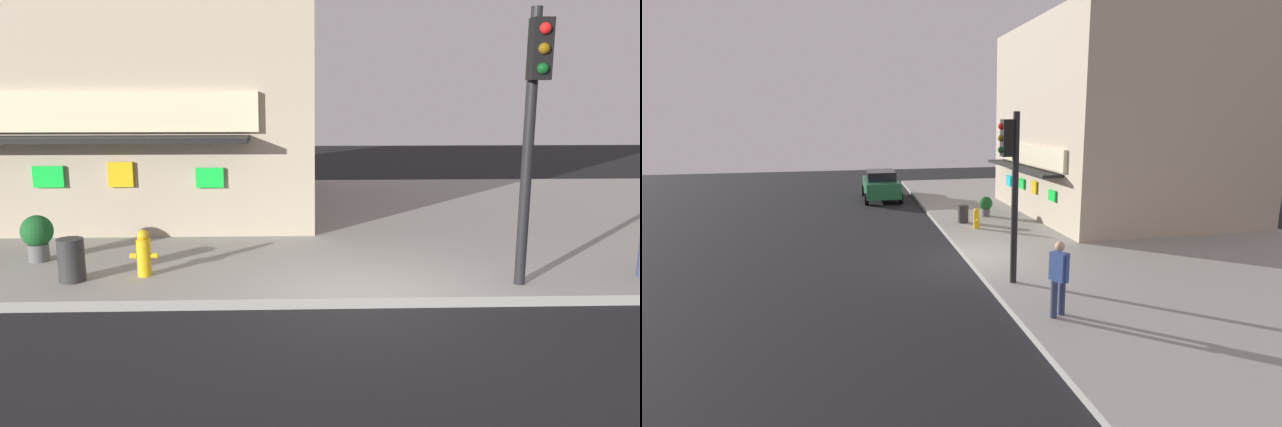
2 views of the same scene
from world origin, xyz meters
TOP-DOWN VIEW (x-y plane):
  - ground_plane at (0.00, 0.00)m, footprint 60.05×60.05m
  - sidewalk at (0.00, 6.70)m, footprint 40.04×13.40m
  - corner_building at (-5.90, 8.71)m, footprint 10.28×9.56m
  - traffic_light at (2.67, 0.56)m, footprint 0.32×0.58m
  - fire_hydrant at (-3.91, 1.37)m, footprint 0.49×0.25m
  - trash_can at (-5.10, 1.10)m, footprint 0.46×0.46m
  - potted_plant_by_doorway at (-6.22, 2.44)m, footprint 0.61×0.61m

SIDE VIEW (x-z plane):
  - ground_plane at x=0.00m, z-range 0.00..0.00m
  - sidewalk at x=0.00m, z-range 0.00..0.18m
  - trash_can at x=-5.10m, z-range 0.18..0.93m
  - fire_hydrant at x=-3.91m, z-range 0.16..1.01m
  - potted_plant_by_doorway at x=-6.22m, z-range 0.25..1.16m
  - traffic_light at x=2.67m, z-range 0.84..5.43m
  - corner_building at x=-5.90m, z-range 0.17..8.80m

